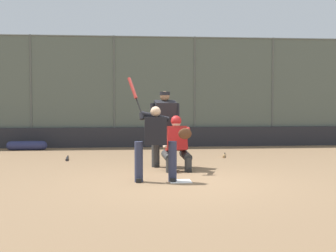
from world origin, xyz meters
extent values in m
plane|color=#846647|center=(0.00, 0.00, 0.00)|extent=(160.00, 160.00, 0.00)
cube|color=white|center=(0.00, 0.00, 0.01)|extent=(0.43, 0.43, 0.01)
cylinder|color=#515651|center=(-4.23, -7.21, 1.92)|extent=(0.08, 0.08, 3.85)
cylinder|color=#515651|center=(-1.41, -7.21, 1.92)|extent=(0.08, 0.08, 3.85)
cylinder|color=#515651|center=(1.41, -7.21, 1.92)|extent=(0.08, 0.08, 3.85)
cylinder|color=#515651|center=(4.23, -7.21, 1.92)|extent=(0.08, 0.08, 3.85)
cube|color=#515B51|center=(0.00, -7.21, 1.92)|extent=(19.72, 0.01, 3.85)
cylinder|color=#515651|center=(0.00, -7.21, 3.82)|extent=(19.72, 0.06, 0.06)
cube|color=#28282D|center=(0.00, -7.11, 0.34)|extent=(19.32, 0.18, 0.68)
cube|color=slate|center=(3.39, -9.51, 0.06)|extent=(13.80, 2.50, 0.12)
cube|color=slate|center=(3.39, -8.69, 0.22)|extent=(13.80, 0.55, 0.44)
cube|color=#B7BABC|center=(3.39, -8.69, 0.48)|extent=(13.80, 0.24, 0.08)
cube|color=slate|center=(3.39, -9.24, 0.38)|extent=(13.80, 0.55, 0.76)
cube|color=#B7BABC|center=(3.39, -9.24, 0.80)|extent=(13.80, 0.24, 0.08)
cube|color=slate|center=(3.39, -9.79, 0.54)|extent=(13.80, 0.55, 1.08)
cube|color=#B7BABC|center=(3.39, -9.79, 1.12)|extent=(13.80, 0.24, 0.08)
cube|color=slate|center=(3.39, -10.34, 0.70)|extent=(13.80, 0.55, 1.40)
cube|color=#B7BABC|center=(3.39, -10.34, 1.44)|extent=(13.80, 0.24, 0.08)
cylinder|color=#2D334C|center=(0.15, -0.03, 0.40)|extent=(0.17, 0.17, 0.80)
cube|color=black|center=(0.15, -0.03, 0.04)|extent=(0.12, 0.28, 0.08)
cylinder|color=#2D334C|center=(0.82, -0.05, 0.40)|extent=(0.17, 0.17, 0.80)
cube|color=black|center=(0.82, -0.05, 0.04)|extent=(0.12, 0.28, 0.08)
cube|color=black|center=(0.48, -0.04, 1.01)|extent=(0.44, 0.27, 0.55)
sphere|color=tan|center=(0.48, -0.04, 1.39)|extent=(0.20, 0.20, 0.20)
cylinder|color=black|center=(0.49, -0.07, 1.29)|extent=(0.57, 0.16, 0.21)
cylinder|color=black|center=(0.75, -0.08, 1.29)|extent=(0.12, 0.15, 0.15)
sphere|color=black|center=(0.76, -0.10, 1.35)|extent=(0.04, 0.04, 0.04)
cylinder|color=black|center=(0.81, -0.18, 1.50)|extent=(0.14, 0.20, 0.31)
cylinder|color=maroon|center=(0.93, -0.37, 1.85)|extent=(0.22, 0.30, 0.45)
cylinder|color=#333333|center=(-0.34, -1.26, 0.16)|extent=(0.16, 0.16, 0.32)
cylinder|color=#333333|center=(-0.31, -1.46, 0.34)|extent=(0.25, 0.51, 0.25)
cube|color=black|center=(-0.34, -1.26, 0.04)|extent=(0.13, 0.27, 0.08)
cylinder|color=#333333|center=(0.09, -1.20, 0.16)|extent=(0.16, 0.16, 0.32)
cylinder|color=#333333|center=(0.12, -1.41, 0.34)|extent=(0.25, 0.51, 0.25)
cube|color=black|center=(0.09, -1.20, 0.04)|extent=(0.13, 0.27, 0.08)
cube|color=maroon|center=(-0.09, -1.48, 0.74)|extent=(0.51, 0.43, 0.59)
cube|color=#B21E1E|center=(-0.11, -1.33, 0.74)|extent=(0.44, 0.19, 0.48)
sphere|color=beige|center=(-0.09, -1.48, 1.10)|extent=(0.22, 0.22, 0.22)
sphere|color=#B21E1E|center=(-0.09, -1.48, 1.14)|extent=(0.24, 0.24, 0.24)
cylinder|color=maroon|center=(-0.30, -1.25, 0.92)|extent=(0.24, 0.57, 0.17)
ellipsoid|color=#56331E|center=(-0.23, -0.98, 0.88)|extent=(0.31, 0.14, 0.24)
cylinder|color=beige|center=(0.19, -1.45, 0.76)|extent=(0.14, 0.34, 0.47)
cylinder|color=#333333|center=(-0.09, -2.17, 0.47)|extent=(0.19, 0.19, 0.93)
cube|color=black|center=(-0.09, -2.17, 0.04)|extent=(0.14, 0.29, 0.08)
cylinder|color=#333333|center=(0.34, -2.11, 0.47)|extent=(0.19, 0.19, 0.93)
cube|color=black|center=(0.34, -2.11, 0.04)|extent=(0.14, 0.29, 0.08)
cube|color=black|center=(0.12, -2.08, 1.26)|extent=(0.56, 0.50, 0.71)
sphere|color=#936B4C|center=(0.12, -2.08, 1.71)|extent=(0.23, 0.23, 0.23)
cylinder|color=black|center=(0.12, -2.08, 1.78)|extent=(0.24, 0.24, 0.08)
cylinder|color=black|center=(-0.18, -2.05, 1.05)|extent=(0.13, 0.25, 0.99)
cylinder|color=black|center=(0.40, -1.98, 1.05)|extent=(0.19, 0.27, 0.99)
sphere|color=black|center=(2.67, -4.28, 0.03)|extent=(0.04, 0.04, 0.04)
cylinder|color=black|center=(2.66, -4.10, 0.03)|extent=(0.05, 0.37, 0.03)
cylinder|color=#28282D|center=(2.63, -3.66, 0.03)|extent=(0.10, 0.51, 0.07)
sphere|color=black|center=(-1.91, -4.55, 0.03)|extent=(0.04, 0.04, 0.04)
cylinder|color=black|center=(-1.86, -4.37, 0.03)|extent=(0.12, 0.37, 0.03)
cylinder|color=tan|center=(-1.75, -3.94, 0.03)|extent=(0.19, 0.51, 0.07)
cylinder|color=navy|center=(4.23, -6.40, 0.15)|extent=(1.02, 0.30, 0.30)
sphere|color=navy|center=(3.72, -6.40, 0.15)|extent=(0.29, 0.29, 0.29)
sphere|color=navy|center=(4.74, -6.40, 0.15)|extent=(0.29, 0.29, 0.29)
camera|label=1|loc=(1.14, 9.10, 1.59)|focal=50.00mm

